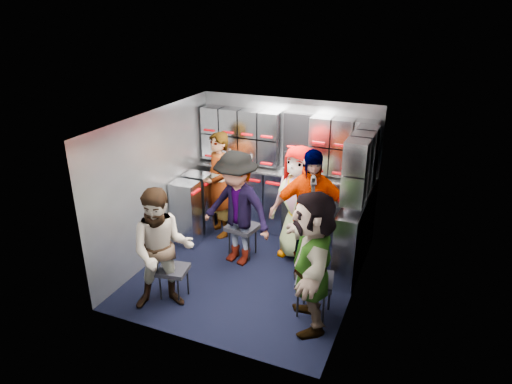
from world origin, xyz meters
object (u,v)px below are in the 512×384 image
at_px(attendant_arc_c, 299,203).
at_px(attendant_arc_d, 309,215).
at_px(jump_seat_mid_right, 311,242).
at_px(jump_seat_near_left, 173,271).
at_px(attendant_arc_b, 237,209).
at_px(attendant_arc_e, 312,261).
at_px(attendant_arc_a, 162,250).
at_px(jump_seat_near_right, 315,282).
at_px(jump_seat_mid_left, 243,229).
at_px(attendant_standing, 219,185).
at_px(jump_seat_center, 301,227).

bearing_deg(attendant_arc_c, attendant_arc_d, -42.56).
bearing_deg(jump_seat_mid_right, jump_seat_near_left, -136.04).
bearing_deg(attendant_arc_b, attendant_arc_e, -23.46).
bearing_deg(attendant_arc_a, jump_seat_near_right, -13.42).
relative_size(jump_seat_mid_left, attendant_arc_d, 0.27).
relative_size(attendant_standing, attendant_arc_a, 1.09).
xyz_separation_m(jump_seat_center, attendant_arc_a, (-1.09, -1.93, 0.40)).
height_order(jump_seat_center, attendant_arc_d, attendant_arc_d).
bearing_deg(jump_seat_center, attendant_standing, -179.12).
bearing_deg(jump_seat_near_left, jump_seat_near_right, 11.73).
height_order(jump_seat_near_right, attendant_arc_c, attendant_arc_c).
xyz_separation_m(jump_seat_center, jump_seat_near_right, (0.60, -1.40, 0.08)).
xyz_separation_m(attendant_standing, attendant_arc_c, (1.33, -0.16, -0.00)).
distance_m(attendant_arc_c, attendant_arc_d, 0.52).
relative_size(jump_seat_near_left, attendant_arc_e, 0.25).
xyz_separation_m(jump_seat_mid_left, attendant_standing, (-0.61, 0.47, 0.40)).
relative_size(jump_seat_near_left, attendant_arc_d, 0.23).
bearing_deg(attendant_arc_c, jump_seat_near_right, -48.89).
bearing_deg(attendant_arc_b, attendant_standing, 144.13).
bearing_deg(attendant_arc_d, attendant_arc_b, 159.66).
bearing_deg(jump_seat_near_right, jump_seat_mid_right, 108.48).
distance_m(jump_seat_mid_right, attendant_standing, 1.71).
bearing_deg(jump_seat_near_left, attendant_arc_a, -90.00).
bearing_deg(jump_seat_mid_right, jump_seat_near_right, -71.52).
height_order(jump_seat_near_right, attendant_arc_e, attendant_arc_e).
bearing_deg(attendant_arc_b, jump_seat_near_left, -97.70).
height_order(jump_seat_mid_right, jump_seat_near_right, jump_seat_near_right).
xyz_separation_m(jump_seat_mid_left, attendant_arc_b, (-0.00, -0.18, 0.39)).
distance_m(attendant_arc_a, attendant_arc_e, 1.72).
height_order(jump_seat_mid_right, attendant_arc_d, attendant_arc_d).
bearing_deg(jump_seat_center, jump_seat_near_left, -121.89).
distance_m(jump_seat_mid_left, attendant_arc_b, 0.43).
bearing_deg(jump_seat_center, attendant_arc_c, -90.00).
height_order(jump_seat_mid_left, attendant_standing, attendant_standing).
height_order(jump_seat_near_left, attendant_arc_a, attendant_arc_a).
height_order(jump_seat_mid_left, attendant_arc_c, attendant_arc_c).
relative_size(jump_seat_center, jump_seat_near_right, 0.82).
bearing_deg(attendant_arc_a, attendant_standing, 66.35).
height_order(jump_seat_mid_left, attendant_arc_a, attendant_arc_a).
height_order(attendant_arc_b, attendant_arc_d, attendant_arc_d).
height_order(jump_seat_mid_left, jump_seat_near_right, jump_seat_near_right).
xyz_separation_m(attendant_arc_d, attendant_arc_e, (0.32, -0.96, -0.07)).
distance_m(jump_seat_center, attendant_standing, 1.41).
distance_m(jump_seat_center, jump_seat_mid_right, 0.51).
distance_m(attendant_standing, attendant_arc_d, 1.71).
relative_size(attendant_standing, attendant_arc_c, 1.00).
xyz_separation_m(attendant_arc_b, attendant_arc_e, (1.32, -0.91, 0.00)).
relative_size(jump_seat_mid_right, attendant_arc_a, 0.29).
bearing_deg(attendant_standing, attendant_arc_e, 0.52).
distance_m(attendant_arc_a, attendant_arc_d, 1.90).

